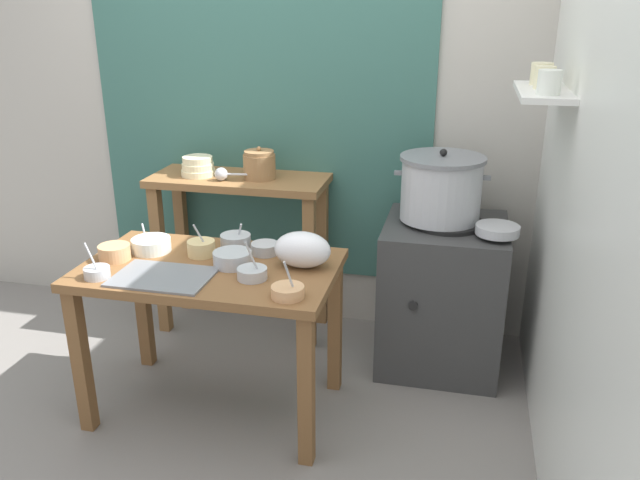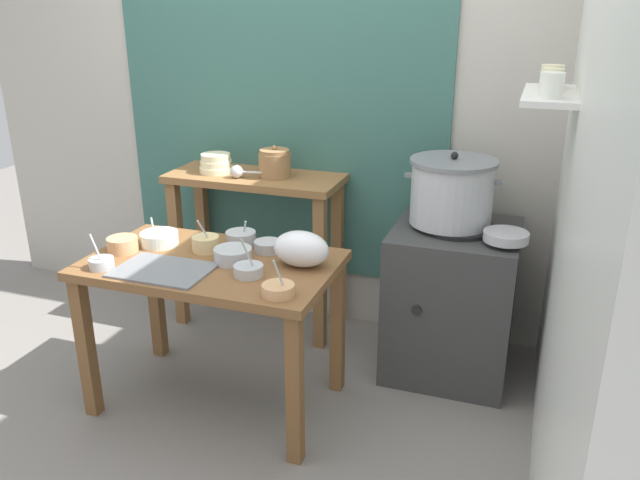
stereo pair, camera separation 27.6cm
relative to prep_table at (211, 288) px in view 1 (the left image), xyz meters
The scene contains 22 objects.
ground_plane 0.62m from the prep_table, 29.28° to the right, with size 9.00×9.00×0.00m, color gray.
wall_back 1.27m from the prep_table, 81.49° to the left, with size 4.40×0.12×2.60m.
wall_right 1.64m from the prep_table, ahead, with size 0.30×3.20×2.60m.
prep_table is the anchor object (origin of this frame).
back_shelf_table 0.80m from the prep_table, 100.26° to the left, with size 0.96×0.40×0.90m.
stove_block 1.20m from the prep_table, 33.91° to the left, with size 0.60×0.61×0.78m.
steamer_pot 1.21m from the prep_table, 35.83° to the left, with size 0.46×0.41×0.35m.
clay_pot 0.87m from the prep_table, 91.58° to the left, with size 0.17×0.17×0.17m.
bowl_stack_enamel 0.92m from the prep_table, 115.42° to the left, with size 0.18×0.18×0.10m.
ladle 0.80m from the prep_table, 105.46° to the left, with size 0.28×0.08×0.07m.
serving_tray 0.25m from the prep_table, 128.53° to the right, with size 0.40×0.28×0.01m, color slate.
plastic_bag 0.45m from the prep_table, 10.73° to the left, with size 0.25×0.16×0.16m, color white.
wide_pan 1.33m from the prep_table, 22.95° to the left, with size 0.20×0.20×0.04m, color #B7BABF.
prep_bowl_0 0.30m from the prep_table, 43.78° to the left, with size 0.13×0.13×0.05m.
prep_bowl_1 0.49m from the prep_table, 28.78° to the right, with size 0.13×0.13×0.16m.
prep_bowl_2 0.28m from the prep_table, 22.47° to the right, with size 0.12×0.12×0.17m.
prep_bowl_3 0.46m from the prep_table, behind, with size 0.14×0.14×0.07m.
prep_bowl_4 0.19m from the prep_table, 127.78° to the left, with size 0.12×0.12×0.16m.
prep_bowl_5 0.18m from the prep_table, 11.87° to the left, with size 0.17×0.17×0.06m.
prep_bowl_6 0.26m from the prep_table, 78.60° to the left, with size 0.14×0.14×0.13m.
prep_bowl_7 0.36m from the prep_table, 163.36° to the left, with size 0.18×0.18×0.13m.
prep_bowl_8 0.48m from the prep_table, 150.42° to the right, with size 0.11×0.11×0.16m.
Camera 1 is at (0.96, -2.33, 1.79)m, focal length 35.80 mm.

